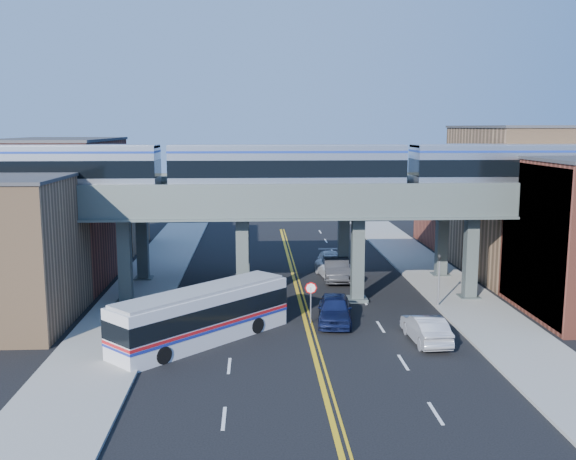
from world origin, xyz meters
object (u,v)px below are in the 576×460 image
Objects in this scene: transit_bus at (202,316)px; transit_train at (287,168)px; car_lane_a at (335,309)px; car_lane_d at (331,261)px; stop_sign at (311,296)px; car_lane_b at (336,268)px; car_lane_c at (337,269)px; car_parked_curb at (426,328)px; traffic_signal at (439,274)px.

transit_train is at bearing 12.85° from transit_bus.
car_lane_d is (1.56, 15.13, -0.15)m from car_lane_a.
stop_sign reaches higher than car_lane_b.
car_lane_b is (3.05, 11.38, -0.84)m from stop_sign.
car_lane_c is 3.48m from car_lane_d.
car_lane_a is 0.89× the size of car_lane_c.
transit_train is 10.19× the size of car_parked_curb.
car_lane_b reaches higher than car_lane_d.
stop_sign is at bearing -111.77° from car_lane_c.
car_lane_b is (9.48, 14.55, -0.59)m from transit_bus.
transit_bus is 12.67m from car_parked_curb.
stop_sign is 1.74m from car_lane_a.
transit_train is 4.95× the size of transit_bus.
transit_bus is at bearing -158.06° from traffic_signal.
car_lane_c is at bearing 123.43° from traffic_signal.
car_lane_b is 1.16× the size of car_parked_curb.
car_lane_a is at bearing -158.01° from traffic_signal.
stop_sign is 11.81m from car_lane_b.
car_parked_curb is (4.70, -3.88, -0.08)m from car_lane_a.
transit_bus is 1.78× the size of car_lane_b.
traffic_signal reaches higher than transit_bus.
transit_bus is 1.93× the size of car_lane_a.
traffic_signal is 8.11m from car_lane_a.
traffic_signal is at bearing -22.63° from transit_bus.
car_lane_b is at bearing 74.98° from stop_sign.
transit_train is at bearing 168.81° from traffic_signal.
stop_sign is at bearing -100.73° from car_lane_d.
car_lane_a is at bearing -104.72° from car_lane_c.
car_lane_a is 6.09m from car_parked_curb.
transit_train reaches higher than traffic_signal.
transit_bus reaches higher than car_parked_curb.
car_lane_c reaches higher than car_lane_d.
car_lane_d is 19.27m from car_parked_curb.
car_lane_d is at bearing 78.58° from stop_sign.
transit_bus is at bearing -120.11° from car_lane_b.
transit_train is 18.56× the size of stop_sign.
car_parked_curb is at bearing -47.70° from transit_bus.
car_lane_c is (3.18, 11.67, -0.96)m from stop_sign.
car_lane_a is at bearing -22.68° from transit_bus.
car_lane_a is 11.47m from car_lane_b.
car_lane_c is (4.39, 6.67, -8.53)m from transit_train.
car_lane_d is at bearing 67.19° from transit_train.
car_lane_d is (3.06, 15.15, -1.03)m from stop_sign.
transit_train reaches higher than stop_sign.
traffic_signal is at bearing -11.19° from transit_train.
car_lane_d is at bearing 92.89° from car_lane_b.
stop_sign is at bearing -76.43° from transit_train.
transit_train reaches higher than car_lane_a.
car_lane_a is 15.21m from car_lane_d.
stop_sign reaches higher than car_lane_c.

